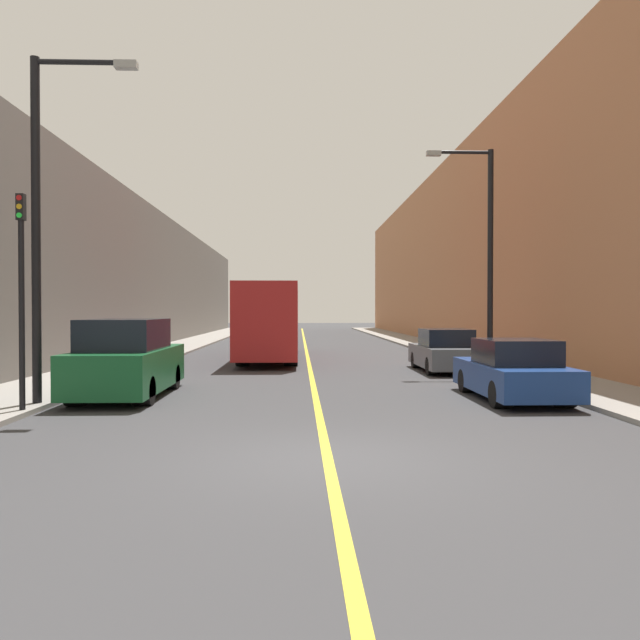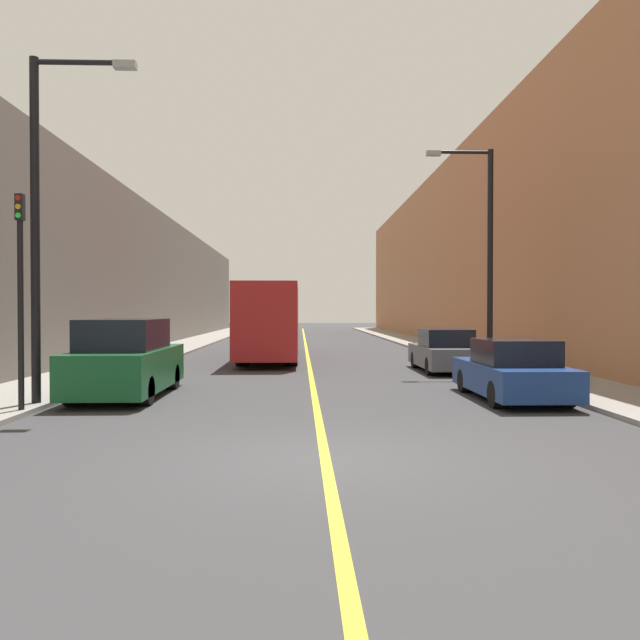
# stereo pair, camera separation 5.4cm
# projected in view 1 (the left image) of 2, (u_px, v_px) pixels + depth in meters

# --- Properties ---
(ground_plane) EXTENTS (200.00, 200.00, 0.00)m
(ground_plane) POSITION_uv_depth(u_px,v_px,m) (328.00, 459.00, 9.17)
(ground_plane) COLOR #38383A
(sidewalk_left) EXTENTS (2.86, 72.00, 0.11)m
(sidewalk_left) POSITION_uv_depth(u_px,v_px,m) (186.00, 345.00, 38.89)
(sidewalk_left) COLOR gray
(sidewalk_left) RESTS_ON ground
(sidewalk_right) EXTENTS (2.86, 72.00, 0.11)m
(sidewalk_right) POSITION_uv_depth(u_px,v_px,m) (423.00, 344.00, 39.40)
(sidewalk_right) COLOR gray
(sidewalk_right) RESTS_ON ground
(building_row_left) EXTENTS (4.00, 72.00, 8.27)m
(building_row_left) POSITION_uv_depth(u_px,v_px,m) (131.00, 279.00, 38.70)
(building_row_left) COLOR #66605B
(building_row_left) RESTS_ON ground
(building_row_right) EXTENTS (4.00, 72.00, 11.74)m
(building_row_right) POSITION_uv_depth(u_px,v_px,m) (477.00, 252.00, 39.43)
(building_row_right) COLOR #B2724C
(building_row_right) RESTS_ON ground
(road_center_line) EXTENTS (0.16, 72.00, 0.01)m
(road_center_line) POSITION_uv_depth(u_px,v_px,m) (305.00, 345.00, 39.14)
(road_center_line) COLOR gold
(road_center_line) RESTS_ON ground
(bus) EXTENTS (2.42, 11.77, 3.26)m
(bus) POSITION_uv_depth(u_px,v_px,m) (271.00, 320.00, 28.13)
(bus) COLOR #AD1E1E
(bus) RESTS_ON ground
(parked_suv_left) EXTENTS (1.95, 4.88, 1.97)m
(parked_suv_left) POSITION_uv_depth(u_px,v_px,m) (127.00, 361.00, 15.71)
(parked_suv_left) COLOR #145128
(parked_suv_left) RESTS_ON ground
(car_right_near) EXTENTS (1.86, 4.35, 1.49)m
(car_right_near) POSITION_uv_depth(u_px,v_px,m) (513.00, 372.00, 15.27)
(car_right_near) COLOR navy
(car_right_near) RESTS_ON ground
(car_right_mid) EXTENTS (1.84, 4.37, 1.53)m
(car_right_mid) POSITION_uv_depth(u_px,v_px,m) (445.00, 352.00, 22.33)
(car_right_mid) COLOR #51565B
(car_right_mid) RESTS_ON ground
(street_lamp_left) EXTENTS (2.36, 0.24, 7.73)m
(street_lamp_left) POSITION_uv_depth(u_px,v_px,m) (44.00, 208.00, 13.94)
(street_lamp_left) COLOR black
(street_lamp_left) RESTS_ON sidewalk_left
(street_lamp_right) EXTENTS (2.36, 0.24, 7.71)m
(street_lamp_right) POSITION_uv_depth(u_px,v_px,m) (485.00, 245.00, 21.83)
(street_lamp_right) COLOR black
(street_lamp_right) RESTS_ON sidewalk_right
(traffic_light) EXTENTS (0.16, 0.18, 4.51)m
(traffic_light) POSITION_uv_depth(u_px,v_px,m) (22.00, 293.00, 12.98)
(traffic_light) COLOR black
(traffic_light) RESTS_ON sidewalk_left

